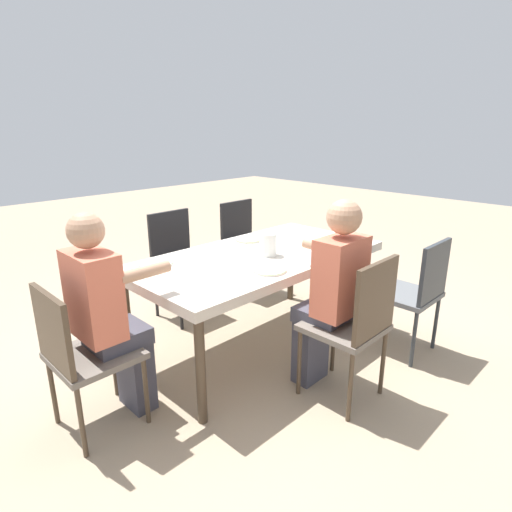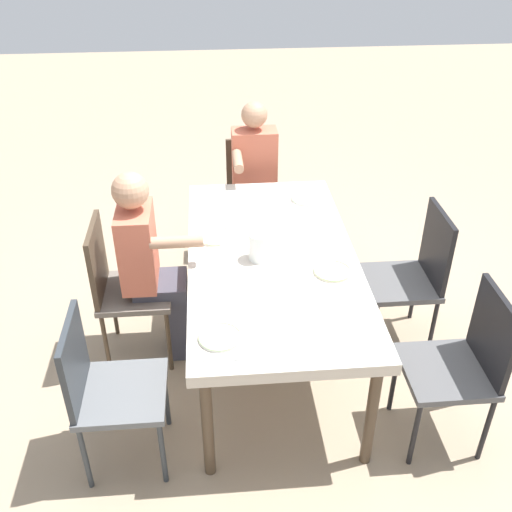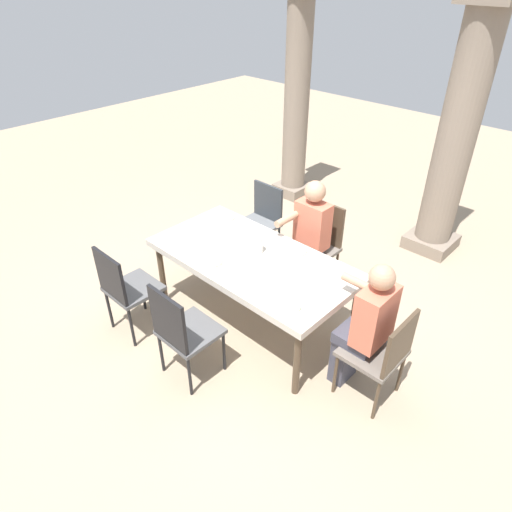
# 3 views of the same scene
# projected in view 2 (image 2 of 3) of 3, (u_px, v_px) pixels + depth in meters

# --- Properties ---
(ground_plane) EXTENTS (16.00, 16.00, 0.00)m
(ground_plane) POSITION_uv_depth(u_px,v_px,m) (271.00, 352.00, 3.87)
(ground_plane) COLOR gray
(dining_table) EXTENTS (1.94, 0.99, 0.76)m
(dining_table) POSITION_uv_depth(u_px,v_px,m) (272.00, 264.00, 3.49)
(dining_table) COLOR beige
(dining_table) RESTS_ON ground
(chair_west_north) EXTENTS (0.44, 0.44, 0.90)m
(chair_west_north) POSITION_uv_depth(u_px,v_px,m) (104.00, 385.00, 2.90)
(chair_west_north) COLOR #5B5E61
(chair_west_north) RESTS_ON ground
(chair_west_south) EXTENTS (0.44, 0.44, 0.93)m
(chair_west_south) POSITION_uv_depth(u_px,v_px,m) (464.00, 360.00, 3.02)
(chair_west_south) COLOR #4F4F50
(chair_west_south) RESTS_ON ground
(chair_mid_north) EXTENTS (0.44, 0.44, 0.95)m
(chair_mid_north) POSITION_uv_depth(u_px,v_px,m) (121.00, 283.00, 3.57)
(chair_mid_north) COLOR #6A6158
(chair_mid_north) RESTS_ON ground
(chair_mid_south) EXTENTS (0.44, 0.44, 0.95)m
(chair_mid_south) POSITION_uv_depth(u_px,v_px,m) (415.00, 271.00, 3.71)
(chair_mid_south) COLOR #4F4F50
(chair_mid_south) RESTS_ON ground
(chair_head_east) EXTENTS (0.44, 0.44, 0.88)m
(chair_head_east) POSITION_uv_depth(u_px,v_px,m) (253.00, 188.00, 4.75)
(chair_head_east) COLOR #6A6158
(chair_head_east) RESTS_ON ground
(diner_woman_green) EXTENTS (0.49, 0.35, 1.26)m
(diner_woman_green) POSITION_uv_depth(u_px,v_px,m) (255.00, 180.00, 4.51)
(diner_woman_green) COLOR #3F3F4C
(diner_woman_green) RESTS_ON ground
(diner_man_white) EXTENTS (0.35, 0.49, 1.28)m
(diner_man_white) POSITION_uv_depth(u_px,v_px,m) (151.00, 263.00, 3.51)
(diner_man_white) COLOR #3F3F4C
(diner_man_white) RESTS_ON ground
(plate_0) EXTENTS (0.21, 0.21, 0.02)m
(plate_0) POSITION_uv_depth(u_px,v_px,m) (220.00, 337.00, 2.83)
(plate_0) COLOR white
(plate_0) RESTS_ON dining_table
(fork_0) EXTENTS (0.02, 0.17, 0.01)m
(fork_0) POSITION_uv_depth(u_px,v_px,m) (221.00, 360.00, 2.71)
(fork_0) COLOR silver
(fork_0) RESTS_ON dining_table
(spoon_0) EXTENTS (0.02, 0.17, 0.01)m
(spoon_0) POSITION_uv_depth(u_px,v_px,m) (219.00, 318.00, 2.96)
(spoon_0) COLOR silver
(spoon_0) RESTS_ON dining_table
(plate_1) EXTENTS (0.21, 0.21, 0.02)m
(plate_1) POSITION_uv_depth(u_px,v_px,m) (332.00, 271.00, 3.30)
(plate_1) COLOR silver
(plate_1) RESTS_ON dining_table
(fork_1) EXTENTS (0.03, 0.17, 0.01)m
(fork_1) POSITION_uv_depth(u_px,v_px,m) (338.00, 288.00, 3.18)
(fork_1) COLOR silver
(fork_1) RESTS_ON dining_table
(spoon_1) EXTENTS (0.03, 0.17, 0.01)m
(spoon_1) POSITION_uv_depth(u_px,v_px,m) (327.00, 258.00, 3.43)
(spoon_1) COLOR silver
(spoon_1) RESTS_ON dining_table
(plate_2) EXTENTS (0.23, 0.23, 0.02)m
(plate_2) POSITION_uv_depth(u_px,v_px,m) (215.00, 236.00, 3.62)
(plate_2) COLOR white
(plate_2) RESTS_ON dining_table
(fork_2) EXTENTS (0.02, 0.17, 0.01)m
(fork_2) POSITION_uv_depth(u_px,v_px,m) (216.00, 250.00, 3.50)
(fork_2) COLOR silver
(fork_2) RESTS_ON dining_table
(spoon_2) EXTENTS (0.03, 0.17, 0.01)m
(spoon_2) POSITION_uv_depth(u_px,v_px,m) (215.00, 225.00, 3.75)
(spoon_2) COLOR silver
(spoon_2) RESTS_ON dining_table
(plate_3) EXTENTS (0.24, 0.24, 0.02)m
(plate_3) POSITION_uv_depth(u_px,v_px,m) (309.00, 199.00, 4.04)
(plate_3) COLOR white
(plate_3) RESTS_ON dining_table
(fork_3) EXTENTS (0.03, 0.17, 0.01)m
(fork_3) POSITION_uv_depth(u_px,v_px,m) (312.00, 210.00, 3.92)
(fork_3) COLOR silver
(fork_3) RESTS_ON dining_table
(spoon_3) EXTENTS (0.02, 0.17, 0.01)m
(spoon_3) POSITION_uv_depth(u_px,v_px,m) (305.00, 190.00, 4.17)
(spoon_3) COLOR silver
(spoon_3) RESTS_ON dining_table
(water_pitcher) EXTENTS (0.13, 0.13, 0.17)m
(water_pitcher) POSITION_uv_depth(u_px,v_px,m) (259.00, 248.00, 3.39)
(water_pitcher) COLOR white
(water_pitcher) RESTS_ON dining_table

